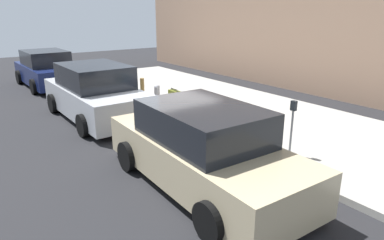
% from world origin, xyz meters
% --- Properties ---
extents(ground_plane, '(40.00, 40.00, 0.00)m').
position_xyz_m(ground_plane, '(0.00, 0.00, 0.00)').
color(ground_plane, black).
extents(sidewalk_curb, '(18.00, 5.00, 0.14)m').
position_xyz_m(sidewalk_curb, '(0.00, -2.50, 0.07)').
color(sidewalk_curb, '#9E9B93').
rests_on(sidewalk_curb, ground_plane).
extents(suitcase_olive_0, '(0.44, 0.27, 0.99)m').
position_xyz_m(suitcase_olive_0, '(-3.32, -0.41, 0.48)').
color(suitcase_olive_0, '#59601E').
rests_on(suitcase_olive_0, sidewalk_curb).
extents(suitcase_teal_1, '(0.49, 0.25, 0.95)m').
position_xyz_m(suitcase_teal_1, '(-2.77, -0.43, 0.51)').
color(suitcase_teal_1, '#0F606B').
rests_on(suitcase_teal_1, sidewalk_curb).
extents(suitcase_navy_2, '(0.40, 0.19, 0.97)m').
position_xyz_m(suitcase_navy_2, '(-2.24, -0.44, 0.48)').
color(suitcase_navy_2, navy).
rests_on(suitcase_navy_2, sidewalk_curb).
extents(suitcase_black_3, '(0.43, 0.25, 0.94)m').
position_xyz_m(suitcase_black_3, '(-1.74, -0.46, 0.50)').
color(suitcase_black_3, black).
rests_on(suitcase_black_3, sidewalk_curb).
extents(suitcase_silver_4, '(0.40, 0.28, 0.62)m').
position_xyz_m(suitcase_silver_4, '(-1.24, -0.49, 0.42)').
color(suitcase_silver_4, '#9EA0A8').
rests_on(suitcase_silver_4, sidewalk_curb).
extents(suitcase_maroon_5, '(0.41, 0.28, 0.57)m').
position_xyz_m(suitcase_maroon_5, '(-0.75, -0.48, 0.40)').
color(suitcase_maroon_5, maroon).
rests_on(suitcase_maroon_5, sidewalk_curb).
extents(suitcase_red_6, '(0.50, 0.21, 0.73)m').
position_xyz_m(suitcase_red_6, '(-0.21, -0.40, 0.47)').
color(suitcase_red_6, red).
rests_on(suitcase_red_6, sidewalk_curb).
extents(suitcase_olive_7, '(0.44, 0.22, 0.77)m').
position_xyz_m(suitcase_olive_7, '(0.35, -0.51, 0.50)').
color(suitcase_olive_7, '#59601E').
rests_on(suitcase_olive_7, sidewalk_curb).
extents(fire_hydrant, '(0.39, 0.21, 0.74)m').
position_xyz_m(fire_hydrant, '(1.36, -0.46, 0.53)').
color(fire_hydrant, '#99999E').
rests_on(fire_hydrant, sidewalk_curb).
extents(bollard_post, '(0.15, 0.15, 0.85)m').
position_xyz_m(bollard_post, '(2.15, -0.31, 0.57)').
color(bollard_post, brown).
rests_on(bollard_post, sidewalk_curb).
extents(parking_meter, '(0.12, 0.09, 1.27)m').
position_xyz_m(parking_meter, '(-4.13, -0.71, 0.97)').
color(parking_meter, slate).
rests_on(parking_meter, sidewalk_curb).
extents(parked_car_beige_0, '(4.69, 2.12, 1.61)m').
position_xyz_m(parked_car_beige_0, '(-3.89, 1.61, 0.76)').
color(parked_car_beige_0, tan).
rests_on(parked_car_beige_0, ground_plane).
extents(parked_car_silver_1, '(4.66, 2.16, 1.70)m').
position_xyz_m(parked_car_silver_1, '(1.62, 1.61, 0.79)').
color(parked_car_silver_1, '#B2B5BA').
rests_on(parked_car_silver_1, ground_plane).
extents(parked_car_navy_2, '(4.33, 2.12, 1.60)m').
position_xyz_m(parked_car_navy_2, '(7.61, 1.61, 0.75)').
color(parked_car_navy_2, '#141E4C').
rests_on(parked_car_navy_2, ground_plane).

